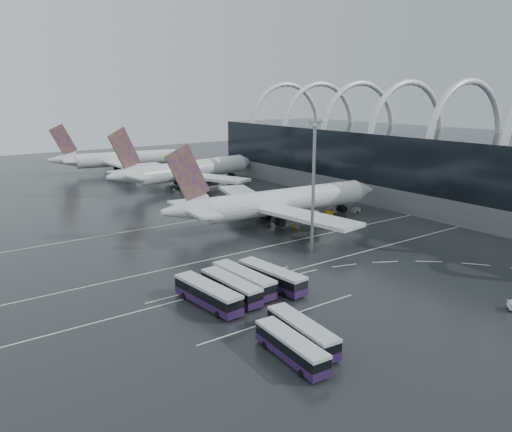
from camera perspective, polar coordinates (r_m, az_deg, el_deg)
ground at (r=98.76m, az=8.15°, el=-4.62°), size 420.00×420.00×0.00m
terminal at (r=155.16m, az=19.85°, el=5.64°), size 42.00×160.00×34.90m
lane_marking_near at (r=97.41m, az=8.97°, el=-4.92°), size 120.00×0.25×0.01m
lane_marking_mid at (r=107.27m, az=3.73°, el=-2.98°), size 120.00×0.25×0.01m
lane_marking_far at (r=129.31m, az=-4.15°, el=-0.02°), size 120.00×0.25×0.01m
bus_bay_line_south at (r=72.83m, az=3.04°, el=-11.50°), size 28.00×0.25×0.01m
bus_bay_line_north at (r=84.82m, az=-3.78°, el=-7.70°), size 28.00×0.25×0.01m
airliner_main at (r=120.78m, az=2.37°, el=1.52°), size 61.02×53.39×20.66m
airliner_gate_b at (r=170.32m, az=-8.01°, el=5.12°), size 60.80×54.01×21.14m
airliner_gate_c at (r=207.47m, az=-15.32°, el=6.24°), size 55.03×50.13×19.64m
bus_row_near_a at (r=76.08m, az=-5.53°, el=-8.87°), size 4.30×13.88×3.36m
bus_row_near_b at (r=78.65m, az=-2.90°, el=-8.12°), size 3.48×12.97×3.17m
bus_row_near_c at (r=81.24m, az=-1.43°, el=-7.30°), size 3.76×13.59×3.31m
bus_row_near_d at (r=82.52m, az=1.81°, el=-6.95°), size 4.44×13.78×3.33m
bus_row_far_a at (r=62.01m, az=4.03°, el=-14.69°), size 3.52×12.13×2.95m
bus_row_far_b at (r=65.45m, az=5.30°, el=-13.02°), size 3.92×12.63×3.06m
floodlight_mast at (r=97.51m, az=6.61°, el=5.09°), size 1.99×1.99×25.99m
gse_cart_belly_a at (r=130.46m, az=8.24°, el=0.28°), size 2.32×1.37×1.27m
gse_cart_belly_b at (r=133.51m, az=8.50°, el=0.60°), size 2.41×1.42×1.31m
gse_cart_belly_c at (r=118.75m, az=4.50°, el=-1.04°), size 1.95×1.15×1.06m
gse_cart_belly_d at (r=135.46m, az=11.31°, el=0.67°), size 2.36×1.40×1.29m
gse_cart_belly_e at (r=129.57m, az=5.75°, el=0.26°), size 2.32×1.37×1.26m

